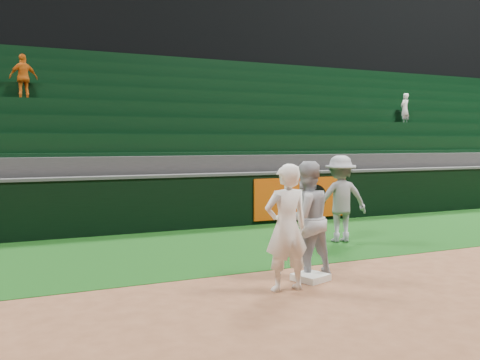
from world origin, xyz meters
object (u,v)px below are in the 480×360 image
at_px(first_base, 311,277).
at_px(base_coach, 340,199).
at_px(first_baseman, 286,228).
at_px(baserunner, 306,219).

bearing_deg(first_base, base_coach, 46.95).
relative_size(first_baseman, baserunner, 1.00).
bearing_deg(base_coach, first_base, 60.64).
xyz_separation_m(first_baseman, baserunner, (0.65, 0.56, 0.00)).
relative_size(first_base, baserunner, 0.25).
height_order(first_base, baserunner, baserunner).
bearing_deg(base_coach, baserunner, 58.16).
relative_size(first_base, base_coach, 0.25).
height_order(first_base, base_coach, base_coach).
bearing_deg(first_baseman, base_coach, -133.56).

